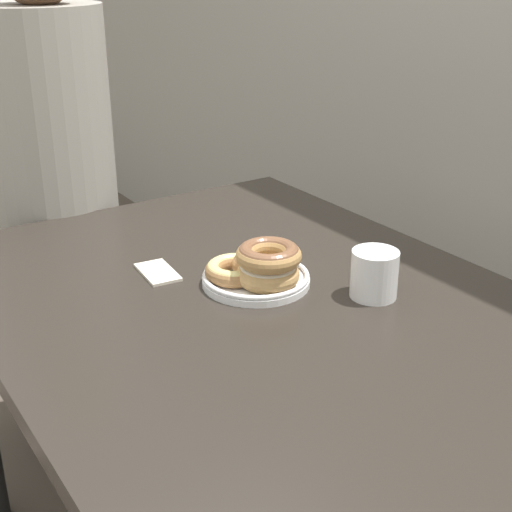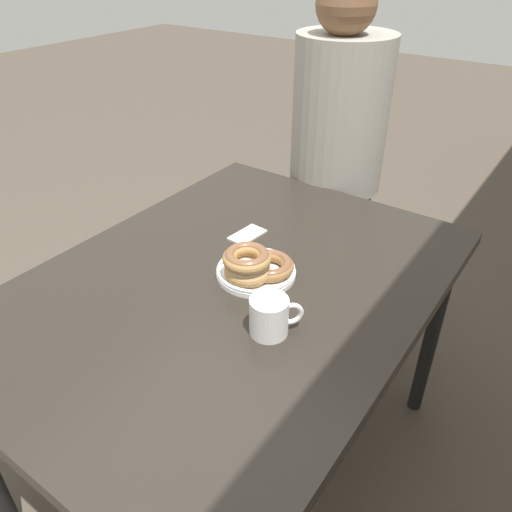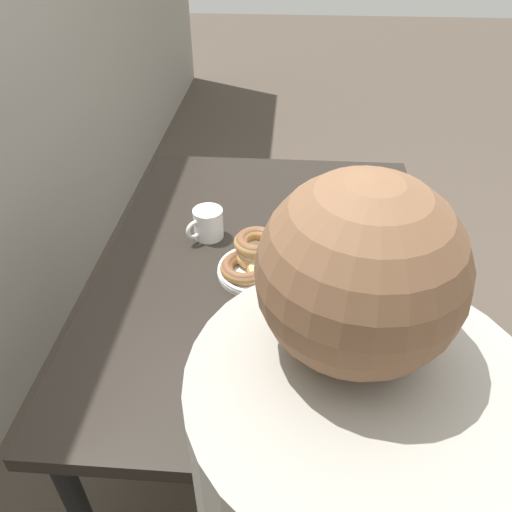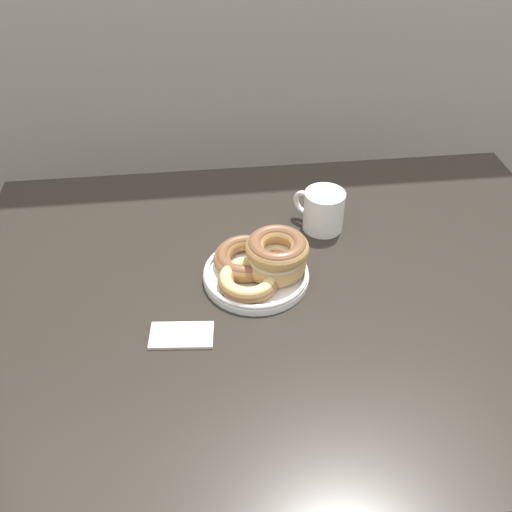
{
  "view_description": "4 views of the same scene",
  "coord_description": "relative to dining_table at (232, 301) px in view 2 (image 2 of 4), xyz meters",
  "views": [
    {
      "loc": [
        1.0,
        -0.53,
        1.38
      ],
      "look_at": [
        -0.06,
        0.17,
        0.83
      ],
      "focal_mm": 50.0,
      "sensor_mm": 36.0,
      "label": 1
    },
    {
      "loc": [
        0.84,
        0.81,
        1.54
      ],
      "look_at": [
        -0.06,
        0.17,
        0.83
      ],
      "focal_mm": 35.0,
      "sensor_mm": 36.0,
      "label": 2
    },
    {
      "loc": [
        -1.12,
        0.1,
        1.65
      ],
      "look_at": [
        -0.06,
        0.17,
        0.83
      ],
      "focal_mm": 35.0,
      "sensor_mm": 36.0,
      "label": 3
    },
    {
      "loc": [
        -0.16,
        -0.68,
        1.54
      ],
      "look_at": [
        -0.06,
        0.17,
        0.83
      ],
      "focal_mm": 40.0,
      "sensor_mm": 36.0,
      "label": 4
    }
  ],
  "objects": [
    {
      "name": "ground_plane",
      "position": [
        0.0,
        -0.13,
        -0.7
      ],
      "size": [
        14.0,
        14.0,
        0.0
      ],
      "primitive_type": "plane",
      "color": "#4C4238"
    },
    {
      "name": "dining_table",
      "position": [
        0.0,
        0.0,
        0.0
      ],
      "size": [
        1.29,
        0.96,
        0.77
      ],
      "color": "#28231E",
      "rests_on": "ground_plane"
    },
    {
      "name": "donut_plate",
      "position": [
        -0.05,
        0.04,
        0.11
      ],
      "size": [
        0.23,
        0.23,
        0.1
      ],
      "color": "white",
      "rests_on": "dining_table"
    },
    {
      "name": "coffee_mug",
      "position": [
        0.11,
        0.2,
        0.12
      ],
      "size": [
        0.11,
        0.11,
        0.09
      ],
      "color": "white",
      "rests_on": "dining_table"
    },
    {
      "name": "person_figure",
      "position": [
        -0.82,
        -0.12,
        0.09
      ],
      "size": [
        0.36,
        0.35,
        1.45
      ],
      "color": "black",
      "rests_on": "ground_plane"
    },
    {
      "name": "napkin",
      "position": [
        -0.21,
        -0.1,
        0.07
      ],
      "size": [
        0.12,
        0.07,
        0.01
      ],
      "color": "beige",
      "rests_on": "dining_table"
    }
  ]
}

